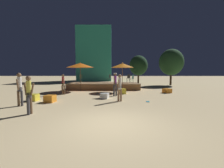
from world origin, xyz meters
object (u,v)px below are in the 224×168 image
at_px(background_tree_0, 138,66).
at_px(background_tree_1, 171,62).
at_px(patio_umbrella_0, 80,65).
at_px(cube_seat_0, 123,91).
at_px(person_1, 20,87).
at_px(patio_umbrella_1, 122,65).
at_px(bistro_chair_1, 109,77).
at_px(frisbee_disc, 148,102).
at_px(cube_seat_1, 105,96).
at_px(person_3, 29,93).
at_px(bistro_chair_0, 128,77).
at_px(person_4, 63,84).
at_px(bistro_chair_2, 81,78).
at_px(person_2, 115,83).
at_px(cube_seat_2, 167,91).
at_px(person_0, 120,86).
at_px(cube_seat_3, 33,97).
at_px(bistro_chair_3, 132,78).
at_px(cube_seat_4, 50,99).

height_order(background_tree_0, background_tree_1, background_tree_1).
height_order(patio_umbrella_0, cube_seat_0, patio_umbrella_0).
bearing_deg(person_1, patio_umbrella_1, 43.81).
distance_m(bistro_chair_1, frisbee_disc, 8.75).
height_order(cube_seat_1, person_3, person_3).
relative_size(bistro_chair_0, background_tree_0, 0.20).
height_order(patio_umbrella_0, frisbee_disc, patio_umbrella_0).
relative_size(person_4, bistro_chair_2, 1.93).
xyz_separation_m(cube_seat_1, person_2, (0.79, 1.15, 0.88)).
height_order(patio_umbrella_1, cube_seat_1, patio_umbrella_1).
bearing_deg(cube_seat_2, cube_seat_1, -152.64).
xyz_separation_m(person_0, frisbee_disc, (1.82, -0.21, -0.96)).
bearing_deg(cube_seat_2, bistro_chair_0, 129.06).
xyz_separation_m(person_0, bistro_chair_0, (1.37, 7.84, 0.29)).
distance_m(cube_seat_3, frisbee_disc, 7.65).
bearing_deg(person_2, cube_seat_0, 71.43).
bearing_deg(person_1, cube_seat_3, 90.34).
distance_m(patio_umbrella_0, bistro_chair_1, 4.04).
height_order(patio_umbrella_1, person_4, patio_umbrella_1).
distance_m(patio_umbrella_0, cube_seat_1, 5.80).
distance_m(person_3, background_tree_1, 19.20).
distance_m(person_2, person_3, 6.61).
bearing_deg(background_tree_1, person_2, -130.49).
height_order(cube_seat_1, person_0, person_0).
xyz_separation_m(patio_umbrella_0, bistro_chair_0, (5.16, 2.29, -1.33)).
xyz_separation_m(cube_seat_1, background_tree_0, (4.70, 13.40, 2.73)).
height_order(person_0, bistro_chair_1, person_0).
bearing_deg(person_2, bistro_chair_3, 79.56).
relative_size(person_2, bistro_chair_1, 2.07).
bearing_deg(bistro_chair_1, cube_seat_3, -56.96).
xyz_separation_m(bistro_chair_0, bistro_chair_2, (-5.49, -0.65, 0.00)).
distance_m(cube_seat_1, cube_seat_2, 6.31).
height_order(person_0, person_2, person_2).
height_order(cube_seat_2, bistro_chair_2, bistro_chair_2).
xyz_separation_m(cube_seat_0, background_tree_0, (3.25, 11.21, 2.69)).
bearing_deg(bistro_chair_2, background_tree_0, -153.31).
relative_size(patio_umbrella_0, cube_seat_3, 4.55).
relative_size(patio_umbrella_0, cube_seat_0, 4.74).
height_order(patio_umbrella_0, person_3, patio_umbrella_0).
height_order(patio_umbrella_0, person_0, patio_umbrella_0).
relative_size(patio_umbrella_1, cube_seat_4, 4.29).
distance_m(cube_seat_2, person_3, 11.29).
bearing_deg(bistro_chair_1, person_3, -42.06).
relative_size(cube_seat_1, frisbee_disc, 2.96).
bearing_deg(frisbee_disc, person_3, -154.81).
distance_m(person_3, bistro_chair_3, 11.09).
xyz_separation_m(person_2, bistro_chair_1, (-0.61, 5.83, 0.19)).
height_order(bistro_chair_1, background_tree_1, background_tree_1).
bearing_deg(background_tree_1, bistro_chair_0, -149.31).
distance_m(person_4, bistro_chair_0, 7.85).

